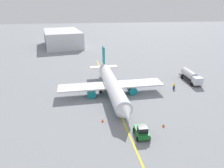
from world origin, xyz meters
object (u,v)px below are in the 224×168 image
at_px(pushback_tug, 142,131).
at_px(fuel_tanker, 191,76).
at_px(refueling_worker, 174,86).
at_px(airplane, 112,85).
at_px(safety_cone_wingtip, 103,120).
at_px(safety_cone_nose, 163,125).

bearing_deg(pushback_tug, fuel_tanker, 137.77).
bearing_deg(refueling_worker, pushback_tug, -37.05).
relative_size(airplane, fuel_tanker, 3.35).
relative_size(airplane, refueling_worker, 19.51).
height_order(airplane, fuel_tanker, airplane).
xyz_separation_m(airplane, safety_cone_wingtip, (12.43, -3.48, -2.27)).
distance_m(pushback_tug, refueling_worker, 23.74).
xyz_separation_m(airplane, fuel_tanker, (-5.64, 24.20, -0.83)).
relative_size(safety_cone_nose, safety_cone_wingtip, 1.04).
xyz_separation_m(fuel_tanker, safety_cone_nose, (21.32, -16.56, -1.42)).
xyz_separation_m(pushback_tug, safety_cone_wingtip, (-5.55, -6.24, -0.72)).
bearing_deg(safety_cone_wingtip, airplane, 164.38).
bearing_deg(airplane, fuel_tanker, 103.12).
distance_m(airplane, refueling_worker, 17.18).
distance_m(refueling_worker, safety_cone_wingtip, 24.53).
relative_size(fuel_tanker, safety_cone_wingtip, 17.51).
xyz_separation_m(fuel_tanker, refueling_worker, (4.67, -7.13, -0.90)).
height_order(safety_cone_nose, safety_cone_wingtip, safety_cone_nose).
height_order(airplane, pushback_tug, airplane).
bearing_deg(airplane, safety_cone_nose, 25.99).
bearing_deg(safety_cone_nose, airplane, -154.01).
xyz_separation_m(airplane, pushback_tug, (17.98, 2.76, -1.54)).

